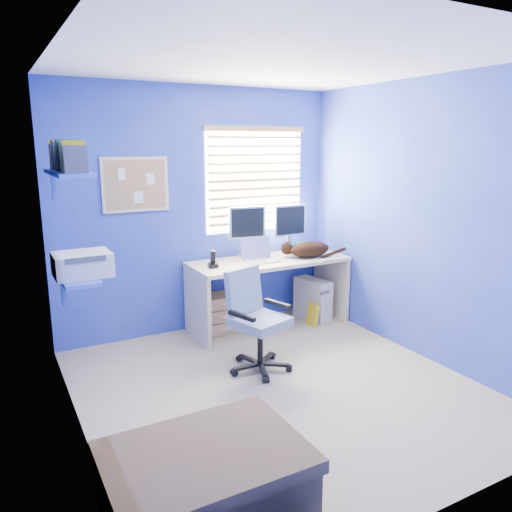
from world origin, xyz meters
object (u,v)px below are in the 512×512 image
laptop (261,251)px  tower_pc (313,299)px  cat (310,249)px  office_chair (256,333)px  desk (269,293)px

laptop → tower_pc: laptop is taller
cat → office_chair: (-1.06, -0.74, -0.50)m
laptop → office_chair: (-0.49, -0.80, -0.52)m
desk → cat: cat is taller
desk → laptop: (-0.12, -0.04, 0.48)m
laptop → tower_pc: size_ratio=0.73×
laptop → office_chair: bearing=-118.5°
tower_pc → office_chair: size_ratio=0.51×
cat → tower_pc: 0.62m
desk → cat: 0.64m
cat → office_chair: cat is taller
laptop → office_chair: size_ratio=0.38×
laptop → cat: bearing=-3.5°
tower_pc → cat: bearing=-151.8°
desk → office_chair: bearing=-126.0°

